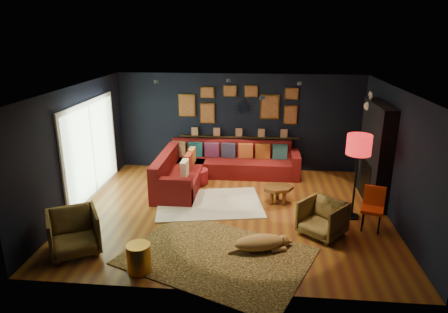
# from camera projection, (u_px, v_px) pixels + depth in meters

# --- Properties ---
(floor) EXTENTS (6.50, 6.50, 0.00)m
(floor) POSITION_uv_depth(u_px,v_px,m) (231.00, 211.00, 8.49)
(floor) COLOR brown
(floor) RESTS_ON ground
(room_walls) EXTENTS (6.50, 6.50, 6.50)m
(room_walls) POSITION_uv_depth(u_px,v_px,m) (231.00, 139.00, 8.01)
(room_walls) COLOR black
(room_walls) RESTS_ON ground
(sectional) EXTENTS (3.41, 2.69, 0.86)m
(sectional) POSITION_uv_depth(u_px,v_px,m) (212.00, 168.00, 10.17)
(sectional) COLOR maroon
(sectional) RESTS_ON ground
(ledge) EXTENTS (3.20, 0.12, 0.04)m
(ledge) POSITION_uv_depth(u_px,v_px,m) (239.00, 137.00, 10.75)
(ledge) COLOR black
(ledge) RESTS_ON room_walls
(gallery_wall) EXTENTS (3.15, 0.04, 1.02)m
(gallery_wall) POSITION_uv_depth(u_px,v_px,m) (239.00, 104.00, 10.52)
(gallery_wall) COLOR gold
(gallery_wall) RESTS_ON room_walls
(sunburst_mirror) EXTENTS (0.47, 0.16, 0.47)m
(sunburst_mirror) POSITION_uv_depth(u_px,v_px,m) (243.00, 108.00, 10.55)
(sunburst_mirror) COLOR silver
(sunburst_mirror) RESTS_ON room_walls
(fireplace) EXTENTS (0.31, 1.60, 2.20)m
(fireplace) POSITION_uv_depth(u_px,v_px,m) (375.00, 157.00, 8.75)
(fireplace) COLOR black
(fireplace) RESTS_ON ground
(deer_head) EXTENTS (0.50, 0.28, 0.45)m
(deer_head) POSITION_uv_depth(u_px,v_px,m) (376.00, 106.00, 8.91)
(deer_head) COLOR white
(deer_head) RESTS_ON fireplace
(sliding_door) EXTENTS (0.06, 2.80, 2.20)m
(sliding_door) POSITION_uv_depth(u_px,v_px,m) (92.00, 149.00, 9.02)
(sliding_door) COLOR white
(sliding_door) RESTS_ON ground
(ceiling_spots) EXTENTS (3.30, 2.50, 0.06)m
(ceiling_spots) POSITION_uv_depth(u_px,v_px,m) (234.00, 85.00, 8.47)
(ceiling_spots) COLOR black
(ceiling_spots) RESTS_ON room_walls
(shag_rug) EXTENTS (2.53, 2.04, 0.03)m
(shag_rug) POSITION_uv_depth(u_px,v_px,m) (209.00, 204.00, 8.81)
(shag_rug) COLOR beige
(shag_rug) RESTS_ON ground
(leopard_rug) EXTENTS (3.58, 3.12, 0.02)m
(leopard_rug) POSITION_uv_depth(u_px,v_px,m) (217.00, 256.00, 6.79)
(leopard_rug) COLOR tan
(leopard_rug) RESTS_ON ground
(coffee_table) EXTENTS (0.85, 0.74, 0.36)m
(coffee_table) POSITION_uv_depth(u_px,v_px,m) (278.00, 190.00, 8.80)
(coffee_table) COLOR brown
(coffee_table) RESTS_ON shag_rug
(pouf) EXTENTS (0.52, 0.52, 0.34)m
(pouf) POSITION_uv_depth(u_px,v_px,m) (198.00, 176.00, 9.94)
(pouf) COLOR maroon
(pouf) RESTS_ON shag_rug
(armchair_left) EXTENTS (1.08, 1.06, 0.83)m
(armchair_left) POSITION_uv_depth(u_px,v_px,m) (73.00, 231.00, 6.81)
(armchair_left) COLOR #B38F42
(armchair_left) RESTS_ON ground
(armchair_right) EXTENTS (1.00, 0.99, 0.75)m
(armchair_right) POSITION_uv_depth(u_px,v_px,m) (323.00, 217.00, 7.41)
(armchair_right) COLOR #B38F42
(armchair_right) RESTS_ON ground
(gold_stool) EXTENTS (0.38, 0.38, 0.48)m
(gold_stool) POSITION_uv_depth(u_px,v_px,m) (139.00, 258.00, 6.31)
(gold_stool) COLOR gold
(gold_stool) RESTS_ON ground
(orange_chair) EXTENTS (0.50, 0.50, 0.84)m
(orange_chair) POSITION_uv_depth(u_px,v_px,m) (373.00, 205.00, 7.63)
(orange_chair) COLOR black
(orange_chair) RESTS_ON ground
(floor_lamp) EXTENTS (0.48, 0.48, 1.75)m
(floor_lamp) POSITION_uv_depth(u_px,v_px,m) (359.00, 148.00, 7.77)
(floor_lamp) COLOR black
(floor_lamp) RESTS_ON ground
(dog) EXTENTS (1.31, 0.90, 0.38)m
(dog) POSITION_uv_depth(u_px,v_px,m) (260.00, 240.00, 6.92)
(dog) COLOR tan
(dog) RESTS_ON leopard_rug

